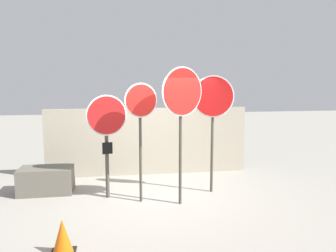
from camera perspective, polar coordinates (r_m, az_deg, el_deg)
ground_plane at (r=7.00m, az=-1.67°, el=-12.58°), size 40.00×40.00×0.00m
fence_back at (r=8.64m, az=-3.41°, el=-2.70°), size 5.26×0.12×1.76m
stop_sign_0 at (r=6.81m, az=-10.62°, el=0.05°), size 0.82×0.23×2.17m
stop_sign_1 at (r=6.45m, az=-4.74°, el=2.30°), size 0.66×0.23×2.41m
stop_sign_2 at (r=6.29m, az=2.50°, el=4.39°), size 0.86×0.44×2.71m
stop_sign_3 at (r=7.09m, az=7.85°, el=3.70°), size 0.89×0.20×2.57m
traffic_cone_0 at (r=5.07m, az=-17.89°, el=-17.92°), size 0.34×0.34×0.51m
storage_crate at (r=7.76m, az=-20.41°, el=-8.83°), size 1.14×0.66×0.57m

